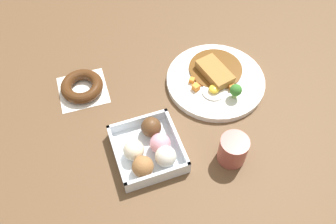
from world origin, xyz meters
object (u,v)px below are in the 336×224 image
Objects in this scene: curry_plate at (216,79)px; donut_box at (149,149)px; chocolate_ring_donut at (82,86)px; coffee_mug at (233,150)px.

curry_plate is 1.63× the size of donut_box.
curry_plate reaches higher than chocolate_ring_donut.
curry_plate is at bearing -57.17° from donut_box.
donut_box is 0.28m from chocolate_ring_donut.
curry_plate is 0.38m from chocolate_ring_donut.
chocolate_ring_donut is (0.10, 0.36, 0.00)m from curry_plate.
curry_plate and donut_box have the same top height.
donut_box is 0.20m from coffee_mug.
curry_plate is at bearing -14.91° from coffee_mug.
chocolate_ring_donut is at bearing 23.70° from donut_box.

